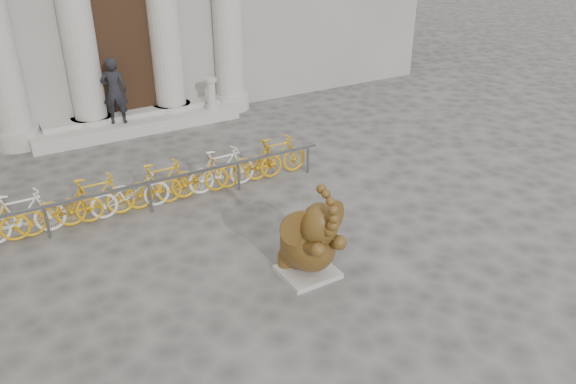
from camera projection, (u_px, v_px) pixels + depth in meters
ground at (310, 303)px, 9.31m from camera, size 80.00×80.00×0.00m
entrance_steps at (138, 124)px, 16.45m from camera, size 6.00×1.20×0.36m
elephant_statue at (309, 242)px, 9.70m from camera, size 1.29×1.42×1.92m
bike_rack at (145, 187)px, 12.03m from camera, size 8.32×0.53×1.00m
pedestrian at (114, 91)px, 15.58m from camera, size 0.80×0.66×1.87m
balustrade_post at (211, 95)px, 16.95m from camera, size 0.38×0.38×0.94m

